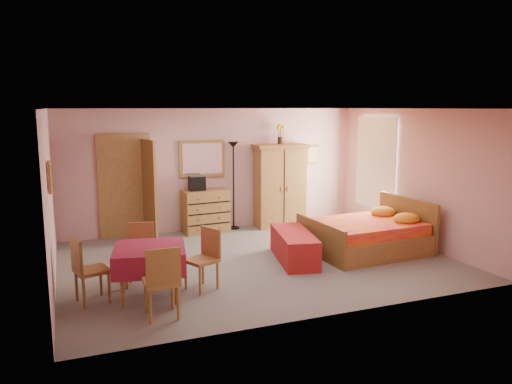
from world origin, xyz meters
name	(u,v)px	position (x,y,z in m)	size (l,w,h in m)	color
floor	(257,260)	(0.00, 0.00, 0.00)	(6.50, 6.50, 0.00)	slate
ceiling	(257,109)	(0.00, 0.00, 2.60)	(6.50, 6.50, 0.00)	brown
wall_back	(215,169)	(0.00, 2.50, 1.30)	(6.50, 0.10, 2.60)	#C28D8E
wall_front	(331,216)	(0.00, -2.50, 1.30)	(6.50, 0.10, 2.60)	#C28D8E
wall_left	(50,199)	(-3.25, 0.00, 1.30)	(0.10, 5.00, 2.60)	#C28D8E
wall_right	(414,177)	(3.25, 0.00, 1.30)	(0.10, 5.00, 2.60)	#C28D8E
doorway	(125,187)	(-1.90, 2.47, 1.02)	(1.06, 0.12, 2.15)	#9E6B35
window	(376,163)	(3.21, 1.20, 1.45)	(0.08, 1.40, 1.95)	white
picture_left	(49,177)	(-3.22, -0.60, 1.70)	(0.04, 0.32, 0.42)	orange
picture_back	(313,154)	(2.35, 2.47, 1.55)	(0.30, 0.04, 0.40)	#D8BF59
chest_of_drawers	(206,211)	(-0.28, 2.26, 0.45)	(0.96, 0.48, 0.91)	olive
wall_mirror	(202,159)	(-0.28, 2.47, 1.55)	(0.99, 0.05, 0.78)	white
stereo	(197,183)	(-0.46, 2.25, 1.06)	(0.32, 0.24, 0.30)	black
floor_lamp	(234,186)	(0.37, 2.33, 0.95)	(0.24, 0.24, 1.90)	black
wardrobe	(280,186)	(1.40, 2.17, 0.91)	(1.16, 0.60, 1.83)	#A16E36
sunflower_vase	(280,134)	(1.45, 2.28, 2.05)	(0.18, 0.18, 0.44)	yellow
bed	(365,227)	(2.04, -0.23, 0.47)	(2.03, 1.60, 0.94)	red
bench	(294,246)	(0.60, -0.23, 0.25)	(0.55, 1.50, 0.50)	maroon
dining_table	(150,272)	(-1.99, -1.00, 0.35)	(0.97, 0.97, 0.71)	maroon
chair_south	(161,281)	(-1.98, -1.75, 0.47)	(0.43, 0.43, 0.94)	#A06E36
chair_north	(141,252)	(-2.01, -0.23, 0.43)	(0.39, 0.39, 0.86)	olive
chair_west	(92,270)	(-2.76, -0.93, 0.46)	(0.42, 0.42, 0.92)	#986033
chair_east	(201,260)	(-1.26, -1.00, 0.45)	(0.40, 0.40, 0.89)	#AF733B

